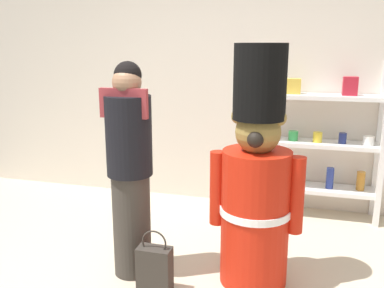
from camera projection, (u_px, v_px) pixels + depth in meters
back_wall at (240, 81)px, 4.35m from camera, size 6.40×0.12×2.60m
merchandise_shelf at (318, 140)px, 4.06m from camera, size 1.19×0.35×1.52m
teddy_bear_guard at (256, 186)px, 2.88m from camera, size 0.65×0.49×1.67m
person_shopper at (130, 168)px, 2.97m from camera, size 0.34×0.32×1.56m
shopping_bag at (155, 269)px, 2.86m from camera, size 0.23×0.12×0.45m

